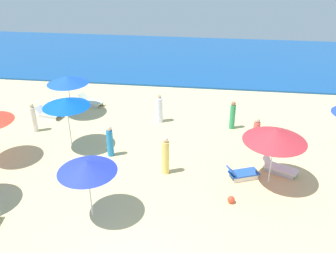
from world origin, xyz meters
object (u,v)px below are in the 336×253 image
Objects in this scene: lounge_chair_5_1 at (90,101)px; beach_ball_1 at (231,200)px; umbrella_3 at (275,135)px; lounge_chair_3_1 at (242,173)px; umbrella_5 at (67,80)px; beachgoer_1 at (256,134)px; beach_ball_0 at (283,137)px; umbrella_6 at (87,166)px; beachgoer_3 at (110,141)px; umbrella_4 at (66,102)px; beachgoer_0 at (232,116)px; lounge_chair_5_0 at (48,114)px; beachgoer_5 at (166,156)px; beachgoer_4 at (159,109)px; beachgoer_2 at (33,118)px; lounge_chair_3_0 at (279,168)px.

lounge_chair_5_1 is 5.85× the size of beach_ball_1.
umbrella_3 reaches higher than lounge_chair_3_1.
umbrella_5 reaches higher than beachgoer_1.
umbrella_3 is at bearing -106.53° from beach_ball_0.
beachgoer_3 is at bearing 96.29° from umbrella_6.
umbrella_5 is at bearing 110.80° from umbrella_4.
lounge_chair_3_1 is 0.88× the size of lounge_chair_5_1.
beachgoer_0 is (9.01, -0.56, -1.33)m from umbrella_5.
lounge_chair_5_1 is at bearing -30.61° from lounge_chair_5_0.
beachgoer_5 is at bearing 177.10° from umbrella_3.
lounge_chair_5_1 is 1.08× the size of beachgoer_0.
beachgoer_1 is at bearing 60.60° from beachgoer_4.
beachgoer_5 is (2.71, -1.08, 0.09)m from beachgoer_3.
umbrella_4 is at bearing 11.81° from beachgoer_1.
beachgoer_1 is (11.17, -1.84, 0.47)m from lounge_chair_5_0.
beachgoer_5 is (1.00, -4.83, 0.09)m from beachgoer_4.
umbrella_6 is 7.92m from beachgoer_2.
umbrella_3 is 5.19m from beachgoer_0.
beachgoer_3 is (4.54, -1.83, -0.02)m from beachgoer_2.
beachgoer_4 reaches higher than beach_ball_1.
lounge_chair_3_1 is 11.36m from lounge_chair_5_0.
beachgoer_1 is (-0.85, 2.01, 0.50)m from lounge_chair_3_0.
beachgoer_4 is at bearing 79.28° from lounge_chair_3_0.
beachgoer_5 is at bearing -146.88° from beach_ball_0.
beach_ball_0 is at bearing 62.98° from beach_ball_1.
umbrella_5 is 1.49× the size of beachgoer_0.
beachgoer_1 is at bearing 96.62° from umbrella_3.
lounge_chair_3_0 is 11.81m from lounge_chair_5_1.
beach_ball_0 is at bearing 13.24° from lounge_chair_3_0.
umbrella_4 is at bearing -151.75° from lounge_chair_5_1.
beach_ball_0 is (8.10, 2.44, -0.55)m from beachgoer_3.
beach_ball_1 is (-0.46, -1.67, -0.11)m from lounge_chair_3_1.
umbrella_6 is 1.53× the size of beachgoer_0.
beachgoer_3 reaches higher than lounge_chair_5_1.
lounge_chair_3_0 is at bearing -101.75° from beach_ball_0.
beachgoer_3 is at bearing -116.58° from lounge_chair_5_0.
lounge_chair_3_0 reaches higher than beach_ball_0.
beachgoer_2 is 11.01m from beach_ball_1.
lounge_chair_5_0 is 8.53m from beachgoer_5.
umbrella_5 reaches higher than lounge_chair_5_0.
lounge_chair_3_1 is 0.92× the size of beachgoer_2.
lounge_chair_5_1 is at bearing -18.01° from beachgoer_1.
umbrella_5 is 11.32m from beach_ball_1.
beachgoer_4 is (3.74, 3.31, -1.63)m from umbrella_4.
beach_ball_0 is (6.40, -1.32, -0.54)m from beachgoer_4.
umbrella_6 is 4.03m from beachgoer_5.
lounge_chair_5_1 is (0.66, 1.41, -1.82)m from umbrella_5.
umbrella_3 is 1.58× the size of beachgoer_4.
lounge_chair_3_1 is at bearing 74.60° from beach_ball_1.
beach_ball_1 is (-2.06, -2.34, -0.09)m from lounge_chair_3_0.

